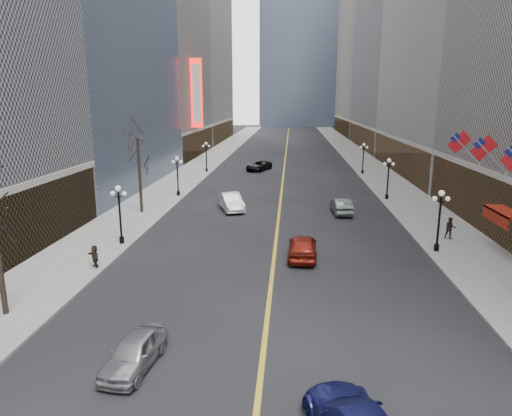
% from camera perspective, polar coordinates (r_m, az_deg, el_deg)
% --- Properties ---
extents(sidewalk_east, '(6.00, 230.00, 0.15)m').
position_cam_1_polar(sidewalk_east, '(74.56, 14.38, 4.62)').
color(sidewalk_east, gray).
rests_on(sidewalk_east, ground).
extents(sidewalk_west, '(6.00, 230.00, 0.15)m').
position_cam_1_polar(sidewalk_west, '(74.96, -7.28, 4.97)').
color(sidewalk_west, gray).
rests_on(sidewalk_west, ground).
extents(lane_line, '(0.25, 200.00, 0.02)m').
position_cam_1_polar(lane_line, '(83.34, 3.64, 5.85)').
color(lane_line, gold).
rests_on(lane_line, ground).
extents(bldg_east_c, '(26.60, 40.60, 48.80)m').
position_cam_1_polar(bldg_east_c, '(113.16, 20.30, 19.35)').
color(bldg_east_c, gray).
rests_on(bldg_east_c, ground).
extents(bldg_east_d, '(26.60, 46.60, 62.80)m').
position_cam_1_polar(bldg_east_d, '(155.66, 16.06, 20.39)').
color(bldg_east_d, '#9F9483').
rests_on(bldg_east_d, ground).
extents(bldg_west_c, '(26.60, 30.60, 50.80)m').
position_cam_1_polar(bldg_west_c, '(95.88, -15.60, 21.50)').
color(bldg_west_c, '#9F9483').
rests_on(bldg_west_c, ground).
extents(streetlamp_east_1, '(1.26, 0.44, 4.52)m').
position_cam_1_polar(streetlamp_east_1, '(35.26, 21.98, -0.73)').
color(streetlamp_east_1, black).
rests_on(streetlamp_east_1, sidewalk_east).
extents(streetlamp_east_2, '(1.26, 0.44, 4.52)m').
position_cam_1_polar(streetlamp_east_2, '(52.36, 16.20, 4.06)').
color(streetlamp_east_2, black).
rests_on(streetlamp_east_2, sidewalk_east).
extents(streetlamp_east_3, '(1.26, 0.44, 4.52)m').
position_cam_1_polar(streetlamp_east_3, '(69.92, 13.28, 6.46)').
color(streetlamp_east_3, black).
rests_on(streetlamp_east_3, sidewalk_east).
extents(streetlamp_west_1, '(1.26, 0.44, 4.52)m').
position_cam_1_polar(streetlamp_west_1, '(35.97, -16.69, -0.05)').
color(streetlamp_west_1, black).
rests_on(streetlamp_west_1, sidewalk_west).
extents(streetlamp_west_2, '(1.26, 0.44, 4.52)m').
position_cam_1_polar(streetlamp_west_2, '(52.84, -9.79, 4.48)').
color(streetlamp_west_2, black).
rests_on(streetlamp_west_2, sidewalk_west).
extents(streetlamp_west_3, '(1.26, 0.44, 4.52)m').
position_cam_1_polar(streetlamp_west_3, '(70.28, -6.23, 6.77)').
color(streetlamp_west_3, black).
rests_on(streetlamp_west_3, sidewalk_west).
extents(flag_4, '(2.87, 0.12, 2.87)m').
position_cam_1_polar(flag_4, '(37.61, 26.80, 6.43)').
color(flag_4, '#B2B2B7').
rests_on(flag_4, ground).
extents(flag_5, '(2.87, 0.12, 2.87)m').
position_cam_1_polar(flag_5, '(42.26, 24.28, 7.30)').
color(flag_5, '#B2B2B7').
rests_on(flag_5, ground).
extents(awning_c, '(1.40, 4.00, 0.93)m').
position_cam_1_polar(awning_c, '(36.77, 28.41, -0.55)').
color(awning_c, maroon).
rests_on(awning_c, ground).
extents(theatre_marquee, '(2.00, 0.55, 12.00)m').
position_cam_1_polar(theatre_marquee, '(84.35, -7.42, 14.03)').
color(theatre_marquee, red).
rests_on(theatre_marquee, ground).
extents(tree_west_far, '(3.60, 3.60, 7.92)m').
position_cam_1_polar(tree_west_far, '(45.28, -14.51, 7.05)').
color(tree_west_far, '#2D231C').
rests_on(tree_west_far, sidewalk_west).
extents(car_nb_near, '(2.13, 4.27, 1.40)m').
position_cam_1_polar(car_nb_near, '(20.51, -14.97, -16.99)').
color(car_nb_near, '#9A9DA1').
rests_on(car_nb_near, ground).
extents(car_nb_mid, '(3.44, 5.49, 1.71)m').
position_cam_1_polar(car_nb_mid, '(46.17, -3.13, 0.79)').
color(car_nb_mid, silver).
rests_on(car_nb_mid, ground).
extents(car_nb_far, '(4.34, 6.12, 1.55)m').
position_cam_1_polar(car_nb_far, '(72.18, 0.36, 5.32)').
color(car_nb_far, black).
rests_on(car_nb_far, ground).
extents(car_sb_mid, '(2.15, 5.02, 1.69)m').
position_cam_1_polar(car_sb_mid, '(32.41, 5.84, -4.78)').
color(car_sb_mid, maroon).
rests_on(car_sb_mid, ground).
extents(car_sb_far, '(1.90, 4.76, 1.54)m').
position_cam_1_polar(car_sb_far, '(45.48, 10.61, 0.27)').
color(car_sb_far, '#4A5051').
rests_on(car_sb_far, ground).
extents(ped_east_walk, '(0.90, 0.56, 1.76)m').
position_cam_1_polar(ped_east_walk, '(39.15, 23.12, -2.34)').
color(ped_east_walk, black).
rests_on(ped_east_walk, sidewalk_east).
extents(ped_west_far, '(1.29, 1.25, 1.51)m').
position_cam_1_polar(ped_west_far, '(31.89, -19.52, -5.70)').
color(ped_west_far, '#2E2619').
rests_on(ped_west_far, sidewalk_west).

